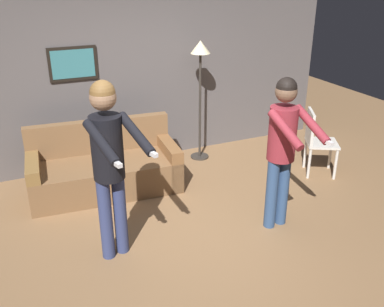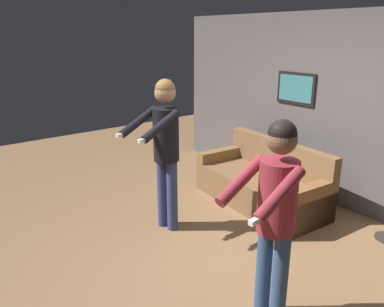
{
  "view_description": "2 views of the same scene",
  "coord_description": "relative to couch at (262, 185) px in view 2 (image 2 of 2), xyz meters",
  "views": [
    {
      "loc": [
        -1.69,
        -3.69,
        2.73
      ],
      "look_at": [
        -0.12,
        -0.22,
        1.07
      ],
      "focal_mm": 40.0,
      "sensor_mm": 36.0,
      "label": 1
    },
    {
      "loc": [
        2.57,
        -2.36,
        2.31
      ],
      "look_at": [
        -0.09,
        -0.28,
        1.22
      ],
      "focal_mm": 35.0,
      "sensor_mm": 36.0,
      "label": 2
    }
  ],
  "objects": [
    {
      "name": "ground_plane",
      "position": [
        0.66,
        -1.41,
        -0.28
      ],
      "size": [
        12.0,
        12.0,
        0.0
      ],
      "primitive_type": "plane",
      "color": "olive"
    },
    {
      "name": "back_wall_assembly",
      "position": [
        0.65,
        0.82,
        1.02
      ],
      "size": [
        6.4,
        0.09,
        2.6
      ],
      "color": "#5C5656",
      "rests_on": "ground_plane"
    },
    {
      "name": "couch",
      "position": [
        0.0,
        0.0,
        0.0
      ],
      "size": [
        1.96,
        1.0,
        0.87
      ],
      "color": "brown",
      "rests_on": "ground_plane"
    },
    {
      "name": "person_standing_left",
      "position": [
        -0.24,
        -1.46,
        0.85
      ],
      "size": [
        0.54,
        0.76,
        1.83
      ],
      "color": "navy",
      "rests_on": "ground_plane"
    },
    {
      "name": "person_standing_right",
      "position": [
        1.57,
        -1.67,
        0.77
      ],
      "size": [
        0.47,
        0.68,
        1.72
      ],
      "color": "#2F4B75",
      "rests_on": "ground_plane"
    }
  ]
}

